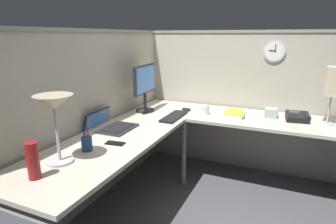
{
  "coord_description": "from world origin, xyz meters",
  "views": [
    {
      "loc": [
        -2.36,
        -0.77,
        1.53
      ],
      "look_at": [
        -0.08,
        0.23,
        0.85
      ],
      "focal_mm": 30.09,
      "sensor_mm": 36.0,
      "label": 1
    }
  ],
  "objects": [
    {
      "name": "tissue_box",
      "position": [
        0.54,
        -0.62,
        0.78
      ],
      "size": [
        0.12,
        0.12,
        0.09
      ],
      "primitive_type": "cube",
      "color": "#8CAD99",
      "rests_on": "desk"
    },
    {
      "name": "desk_lamp_dome",
      "position": [
        -1.11,
        0.54,
        1.09
      ],
      "size": [
        0.24,
        0.24,
        0.44
      ],
      "color": "#B7BABF",
      "rests_on": "desk"
    },
    {
      "name": "monitor",
      "position": [
        0.24,
        0.64,
        1.02
      ],
      "size": [
        0.46,
        0.2,
        0.5
      ],
      "color": "#232326",
      "rests_on": "desk"
    },
    {
      "name": "coffee_mug",
      "position": [
        0.38,
        0.01,
        0.78
      ],
      "size": [
        0.08,
        0.08,
        0.1
      ],
      "primitive_type": "cylinder",
      "color": "silver",
      "rests_on": "desk"
    },
    {
      "name": "laptop",
      "position": [
        -0.4,
        0.66,
        0.75
      ],
      "size": [
        0.35,
        0.39,
        0.22
      ],
      "color": "#232326",
      "rests_on": "desk"
    },
    {
      "name": "cubicle_wall_back",
      "position": [
        -0.36,
        0.87,
        0.79
      ],
      "size": [
        2.57,
        0.12,
        1.58
      ],
      "color": "#A8A393",
      "rests_on": "ground"
    },
    {
      "name": "office_phone",
      "position": [
        0.51,
        -0.87,
        0.77
      ],
      "size": [
        0.21,
        0.23,
        0.11
      ],
      "color": "black",
      "rests_on": "desk"
    },
    {
      "name": "keyboard",
      "position": [
        0.14,
        0.26,
        0.74
      ],
      "size": [
        0.43,
        0.14,
        0.02
      ],
      "primitive_type": "cube",
      "rotation": [
        0.0,
        0.0,
        0.01
      ],
      "color": "black",
      "rests_on": "desk"
    },
    {
      "name": "ground_plane",
      "position": [
        0.0,
        0.0,
        0.0
      ],
      "size": [
        6.8,
        6.8,
        0.0
      ],
      "primitive_type": "plane",
      "color": "#47474C"
    },
    {
      "name": "desk_lamp_paper",
      "position": [
        0.51,
        -1.12,
        1.11
      ],
      "size": [
        0.13,
        0.13,
        0.53
      ],
      "color": "#B7BABF",
      "rests_on": "desk"
    },
    {
      "name": "cell_phone",
      "position": [
        -0.7,
        0.4,
        0.73
      ],
      "size": [
        0.08,
        0.15,
        0.01
      ],
      "primitive_type": "cube",
      "rotation": [
        0.0,
        0.0,
        0.12
      ],
      "color": "black",
      "rests_on": "desk"
    },
    {
      "name": "book_stack",
      "position": [
        0.45,
        -0.27,
        0.75
      ],
      "size": [
        0.3,
        0.23,
        0.04
      ],
      "color": "silver",
      "rests_on": "desk"
    },
    {
      "name": "thermos_flask",
      "position": [
        -1.33,
        0.52,
        0.84
      ],
      "size": [
        0.07,
        0.07,
        0.22
      ],
      "primitive_type": "cylinder",
      "color": "maroon",
      "rests_on": "desk"
    },
    {
      "name": "computer_mouse",
      "position": [
        0.43,
        0.24,
        0.75
      ],
      "size": [
        0.06,
        0.1,
        0.03
      ],
      "primitive_type": "ellipsoid",
      "color": "black",
      "rests_on": "desk"
    },
    {
      "name": "wall_clock",
      "position": [
        0.82,
        -0.58,
        1.36
      ],
      "size": [
        0.04,
        0.22,
        0.22
      ],
      "color": "#B7BABF"
    },
    {
      "name": "pen_cup",
      "position": [
        -0.88,
        0.51,
        0.78
      ],
      "size": [
        0.08,
        0.08,
        0.18
      ],
      "color": "navy",
      "rests_on": "desk"
    },
    {
      "name": "cubicle_wall_right",
      "position": [
        0.87,
        -0.27,
        0.79
      ],
      "size": [
        0.12,
        2.37,
        1.58
      ],
      "color": "#A8A393",
      "rests_on": "ground"
    },
    {
      "name": "desk",
      "position": [
        -0.15,
        -0.05,
        0.63
      ],
      "size": [
        2.35,
        2.15,
        0.73
      ],
      "color": "beige",
      "rests_on": "ground"
    }
  ]
}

